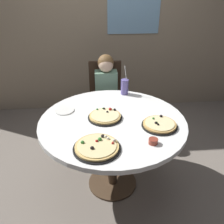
% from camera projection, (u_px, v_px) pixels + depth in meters
% --- Properties ---
extents(ground_plane, '(8.00, 8.00, 0.00)m').
position_uv_depth(ground_plane, '(112.00, 183.00, 2.45)').
color(ground_plane, slate).
extents(wall_with_window, '(5.20, 0.14, 2.90)m').
position_uv_depth(wall_with_window, '(101.00, 10.00, 3.30)').
color(wall_with_window, gray).
rests_on(wall_with_window, ground_plane).
extents(dining_table, '(1.28, 1.28, 0.75)m').
position_uv_depth(dining_table, '(112.00, 129.00, 2.13)').
color(dining_table, white).
rests_on(dining_table, ground_plane).
extents(chair_wooden, '(0.41, 0.41, 0.95)m').
position_uv_depth(chair_wooden, '(106.00, 96.00, 3.04)').
color(chair_wooden, '#382619').
rests_on(chair_wooden, ground_plane).
extents(diner_child, '(0.26, 0.41, 1.08)m').
position_uv_depth(diner_child, '(107.00, 106.00, 2.90)').
color(diner_child, '#3F4766').
rests_on(diner_child, ground_plane).
extents(pizza_veggie, '(0.30, 0.30, 0.05)m').
position_uv_depth(pizza_veggie, '(105.00, 116.00, 2.11)').
color(pizza_veggie, black).
rests_on(pizza_veggie, dining_table).
extents(pizza_cheese, '(0.30, 0.30, 0.05)m').
position_uv_depth(pizza_cheese, '(159.00, 125.00, 1.99)').
color(pizza_cheese, black).
rests_on(pizza_cheese, dining_table).
extents(pizza_pepperoni, '(0.35, 0.35, 0.05)m').
position_uv_depth(pizza_pepperoni, '(97.00, 147.00, 1.72)').
color(pizza_pepperoni, black).
rests_on(pizza_pepperoni, dining_table).
extents(soda_cup, '(0.08, 0.08, 0.31)m').
position_uv_depth(soda_cup, '(125.00, 87.00, 2.52)').
color(soda_cup, '#6659A5').
rests_on(soda_cup, dining_table).
extents(sauce_bowl, '(0.07, 0.07, 0.04)m').
position_uv_depth(sauce_bowl, '(153.00, 141.00, 1.78)').
color(sauce_bowl, brown).
rests_on(sauce_bowl, dining_table).
extents(plate_small, '(0.18, 0.18, 0.01)m').
position_uv_depth(plate_small, '(64.00, 110.00, 2.23)').
color(plate_small, white).
rests_on(plate_small, dining_table).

